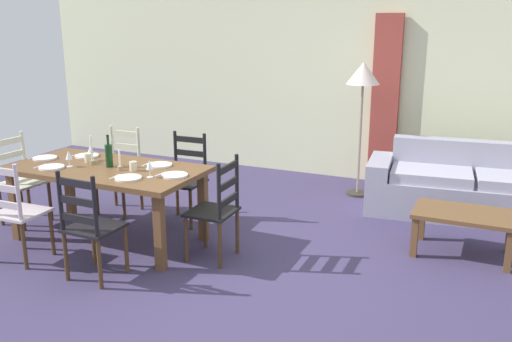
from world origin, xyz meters
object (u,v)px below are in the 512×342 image
dining_chair_near_right (90,226)px  dining_chair_far_right (185,178)px  dining_chair_far_left (121,170)px  wine_glass_near_right (149,166)px  dining_chair_near_left (15,211)px  dining_chair_head_west (20,179)px  coffee_cup_secondary (88,158)px  wine_bottle (109,155)px  standing_lamp (363,82)px  coffee_table (464,219)px  wine_glass_near_left (69,156)px  coffee_cup_primary (133,166)px  couch (472,189)px  dining_table (107,176)px  dining_chair_head_east (217,209)px  wine_glass_far_left (90,150)px

dining_chair_near_right → dining_chair_far_right: bearing=90.7°
dining_chair_far_left → wine_glass_near_right: dining_chair_far_left is taller
dining_chair_near_left → wine_glass_near_right: dining_chair_near_left is taller
dining_chair_far_left → dining_chair_head_west: bearing=-135.3°
wine_glass_near_right → coffee_cup_secondary: bearing=167.2°
wine_bottle → standing_lamp: size_ratio=0.19×
dining_chair_near_left → standing_lamp: standing_lamp is taller
wine_glass_near_right → coffee_table: 2.93m
dining_chair_near_right → coffee_table: 3.34m
wine_glass_near_left → coffee_cup_primary: wine_glass_near_left is taller
coffee_cup_secondary → couch: bearing=32.1°
dining_chair_far_left → wine_bottle: 0.95m
dining_chair_near_left → wine_bottle: size_ratio=3.04×
dining_table → couch: (3.23, 2.27, -0.37)m
dining_table → dining_chair_near_right: 0.90m
wine_bottle → standing_lamp: standing_lamp is taller
dining_chair_far_left → coffee_cup_primary: (0.75, -0.76, 0.32)m
wine_bottle → dining_chair_far_left: bearing=121.9°
coffee_cup_secondary → dining_chair_near_left: bearing=-99.9°
wine_glass_near_right → coffee_cup_secondary: wine_glass_near_right is taller
dining_chair_head_east → standing_lamp: (0.69, 2.42, 0.93)m
dining_chair_head_west → coffee_table: bearing=13.3°
dining_chair_far_right → wine_glass_near_left: 1.24m
dining_table → dining_chair_near_left: (-0.42, -0.75, -0.19)m
dining_table → dining_chair_near_left: 0.88m
dining_chair_near_right → coffee_cup_primary: dining_chair_near_right is taller
dining_table → coffee_table: size_ratio=2.11×
wine_glass_far_left → couch: size_ratio=0.07×
wine_bottle → wine_glass_far_left: bearing=159.8°
wine_glass_near_left → coffee_cup_secondary: wine_glass_near_left is taller
dining_chair_near_left → coffee_cup_primary: (0.75, 0.75, 0.32)m
wine_glass_near_left → coffee_table: 3.79m
wine_glass_near_right → coffee_cup_secondary: 0.90m
coffee_cup_primary → standing_lamp: (1.56, 2.46, 0.62)m
dining_chair_near_right → wine_glass_near_left: (-0.75, 0.63, 0.38)m
dining_chair_far_left → dining_chair_near_right: bearing=-60.6°
coffee_cup_secondary → wine_glass_far_left: bearing=107.5°
dining_table → couch: bearing=35.1°
wine_glass_far_left → wine_bottle: bearing=-20.2°
dining_chair_near_right → dining_chair_far_left: (-0.86, 1.52, 0.00)m
wine_glass_near_right → wine_glass_far_left: (-0.90, 0.27, 0.00)m
standing_lamp → dining_chair_near_left: bearing=-125.7°
dining_table → wine_glass_near_right: 0.64m
dining_table → wine_bottle: size_ratio=6.01×
dining_chair_near_left → coffee_cup_secondary: (0.14, 0.83, 0.32)m
dining_table → dining_chair_head_west: dining_chair_head_west is taller
wine_glass_near_left → dining_chair_near_right: bearing=-39.8°
coffee_table → dining_chair_near_right: bearing=-147.0°
wine_glass_near_right → wine_glass_far_left: size_ratio=1.00×
dining_chair_head_east → wine_bottle: (-1.16, -0.01, 0.39)m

